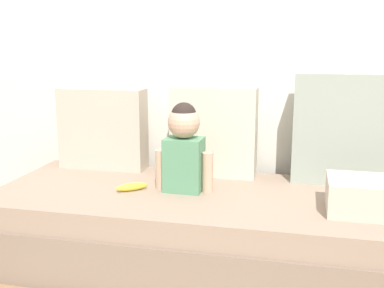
{
  "coord_description": "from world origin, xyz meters",
  "views": [
    {
      "loc": [
        0.48,
        -2.26,
        1.14
      ],
      "look_at": [
        -0.05,
        0.0,
        0.63
      ],
      "focal_mm": 44.47,
      "sensor_mm": 36.0,
      "label": 1
    }
  ],
  "objects_px": {
    "folded_blanket": "(373,197)",
    "throw_pillow_right": "(338,129)",
    "toddler": "(184,147)",
    "banana": "(132,187)",
    "couch": "(201,228)",
    "throw_pillow_center": "(214,131)",
    "throw_pillow_left": "(103,129)"
  },
  "relations": [
    {
      "from": "banana",
      "to": "couch",
      "type": "bearing_deg",
      "value": 8.63
    },
    {
      "from": "couch",
      "to": "folded_blanket",
      "type": "bearing_deg",
      "value": -7.82
    },
    {
      "from": "throw_pillow_right",
      "to": "throw_pillow_center",
      "type": "bearing_deg",
      "value": 180.0
    },
    {
      "from": "throw_pillow_right",
      "to": "banana",
      "type": "distance_m",
      "value": 1.14
    },
    {
      "from": "throw_pillow_center",
      "to": "throw_pillow_right",
      "type": "bearing_deg",
      "value": 0.0
    },
    {
      "from": "throw_pillow_left",
      "to": "toddler",
      "type": "distance_m",
      "value": 0.67
    },
    {
      "from": "banana",
      "to": "folded_blanket",
      "type": "xyz_separation_m",
      "value": [
        1.16,
        -0.06,
        0.06
      ]
    },
    {
      "from": "throw_pillow_center",
      "to": "banana",
      "type": "distance_m",
      "value": 0.58
    },
    {
      "from": "folded_blanket",
      "to": "toddler",
      "type": "bearing_deg",
      "value": 171.88
    },
    {
      "from": "throw_pillow_left",
      "to": "throw_pillow_right",
      "type": "bearing_deg",
      "value": 0.0
    },
    {
      "from": "throw_pillow_left",
      "to": "throw_pillow_center",
      "type": "relative_size",
      "value": 1.03
    },
    {
      "from": "toddler",
      "to": "folded_blanket",
      "type": "distance_m",
      "value": 0.92
    },
    {
      "from": "couch",
      "to": "folded_blanket",
      "type": "relative_size",
      "value": 5.45
    },
    {
      "from": "couch",
      "to": "toddler",
      "type": "relative_size",
      "value": 4.78
    },
    {
      "from": "throw_pillow_center",
      "to": "toddler",
      "type": "relative_size",
      "value": 1.11
    },
    {
      "from": "throw_pillow_left",
      "to": "couch",
      "type": "bearing_deg",
      "value": -27.03
    },
    {
      "from": "couch",
      "to": "throw_pillow_center",
      "type": "distance_m",
      "value": 0.56
    },
    {
      "from": "folded_blanket",
      "to": "throw_pillow_right",
      "type": "bearing_deg",
      "value": 106.4
    },
    {
      "from": "throw_pillow_left",
      "to": "throw_pillow_right",
      "type": "height_order",
      "value": "throw_pillow_right"
    },
    {
      "from": "couch",
      "to": "throw_pillow_left",
      "type": "relative_size",
      "value": 4.2
    },
    {
      "from": "throw_pillow_center",
      "to": "toddler",
      "type": "distance_m",
      "value": 0.34
    },
    {
      "from": "couch",
      "to": "banana",
      "type": "relative_size",
      "value": 12.82
    },
    {
      "from": "throw_pillow_right",
      "to": "banana",
      "type": "height_order",
      "value": "throw_pillow_right"
    },
    {
      "from": "banana",
      "to": "folded_blanket",
      "type": "height_order",
      "value": "folded_blanket"
    },
    {
      "from": "couch",
      "to": "banana",
      "type": "bearing_deg",
      "value": -171.37
    },
    {
      "from": "throw_pillow_left",
      "to": "banana",
      "type": "bearing_deg",
      "value": -50.93
    },
    {
      "from": "toddler",
      "to": "banana",
      "type": "height_order",
      "value": "toddler"
    },
    {
      "from": "throw_pillow_center",
      "to": "throw_pillow_left",
      "type": "bearing_deg",
      "value": 180.0
    },
    {
      "from": "toddler",
      "to": "banana",
      "type": "xyz_separation_m",
      "value": [
        -0.26,
        -0.07,
        -0.21
      ]
    },
    {
      "from": "toddler",
      "to": "banana",
      "type": "distance_m",
      "value": 0.34
    },
    {
      "from": "throw_pillow_center",
      "to": "folded_blanket",
      "type": "bearing_deg",
      "value": -29.38
    },
    {
      "from": "banana",
      "to": "throw_pillow_right",
      "type": "bearing_deg",
      "value": 21.17
    }
  ]
}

